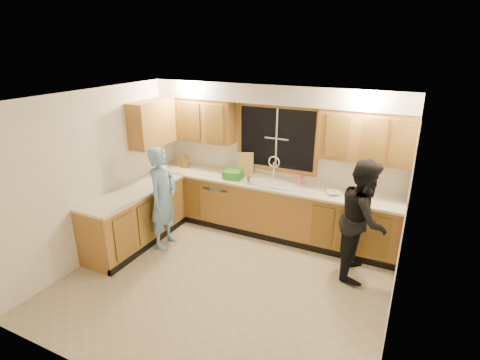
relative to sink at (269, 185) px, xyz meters
The scene contains 26 objects.
floor 1.82m from the sink, 90.00° to the right, with size 4.20×4.20×0.00m, color #B5AA8B.
ceiling 2.29m from the sink, 90.00° to the right, with size 4.20×4.20×0.00m, color white.
wall_back 0.49m from the sink, 90.00° to the left, with size 4.20×4.20×0.00m, color white.
wall_left 2.67m from the sink, 142.62° to the right, with size 3.80×3.80×0.00m, color white.
wall_right 2.67m from the sink, 37.38° to the right, with size 3.80×3.80×0.00m, color white.
base_cabinets_back 0.42m from the sink, 90.00° to the right, with size 4.20×0.60×0.88m, color #AA7231.
base_cabinets_left 2.23m from the sink, 145.12° to the right, with size 0.60×1.90×0.88m, color #AA7231.
countertop_back 0.04m from the sink, 90.00° to the right, with size 4.20×0.63×0.04m, color #EDE4C7.
countertop_left 2.18m from the sink, 144.90° to the right, with size 0.63×1.90×0.04m, color #EDE4C7.
upper_cabinets_left 1.72m from the sink, behind, with size 1.35×0.33×0.75m, color #AA7231.
upper_cabinets_right 1.72m from the sink, ahead, with size 1.35×0.33×0.75m, color #AA7231.
upper_cabinets_return 2.21m from the sink, 165.94° to the right, with size 0.33×0.90×0.75m, color #AA7231.
soffit 1.49m from the sink, 90.00° to the left, with size 4.20×0.35×0.30m, color beige.
window_frame 0.79m from the sink, 90.00° to the left, with size 1.44×0.03×1.14m.
sink is the anchor object (origin of this frame).
dishwasher 0.96m from the sink, behind, with size 0.60×0.56×0.82m, color white.
stove 2.60m from the sink, 134.61° to the right, with size 0.58×0.75×0.90m, color white.
man 1.74m from the sink, 139.89° to the right, with size 0.60×0.39×1.64m, color #6EA2D1.
woman 1.70m from the sink, 19.74° to the right, with size 0.82×0.64×1.69m, color black.
knife_block 1.70m from the sink, behind, with size 0.12×0.10×0.22m, color olive.
cutting_board 0.62m from the sink, 160.29° to the left, with size 0.29×0.02×0.39m, color tan.
dish_crate 0.65m from the sink, behind, with size 0.30×0.28×0.14m, color #2F9025.
soap_bottle 0.52m from the sink, 14.44° to the left, with size 0.08×0.08×0.18m, color #EC5A8F.
bowl 1.08m from the sink, ahead, with size 0.21×0.21×0.05m, color silver.
can_left 0.37m from the sink, 139.43° to the right, with size 0.07×0.07×0.12m, color beige.
can_right 0.34m from the sink, 144.94° to the right, with size 0.06×0.06×0.11m, color beige.
Camera 1 is at (2.09, -3.82, 3.12)m, focal length 28.00 mm.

